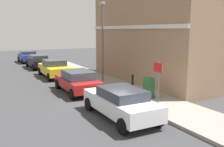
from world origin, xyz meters
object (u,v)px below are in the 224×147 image
at_px(utility_cabinet, 149,88).
at_px(street_sign, 158,79).
at_px(car_blue, 28,56).
at_px(car_black, 38,61).
at_px(lamppost, 103,38).
at_px(bollard_near_cabinet, 132,82).
at_px(car_red, 78,81).
at_px(car_yellow, 54,68).
at_px(car_white, 121,102).

xyz_separation_m(utility_cabinet, street_sign, (-1.03, -2.06, 0.98)).
relative_size(car_blue, utility_cabinet, 3.43).
height_order(car_black, lamppost, lamppost).
height_order(car_black, car_blue, car_blue).
relative_size(bollard_near_cabinet, street_sign, 0.45).
bearing_deg(street_sign, utility_cabinet, 63.45).
xyz_separation_m(car_red, car_yellow, (0.19, 5.94, 0.02)).
bearing_deg(bollard_near_cabinet, car_red, 148.23).
bearing_deg(car_yellow, car_blue, 1.74).
bearing_deg(car_black, car_blue, 0.48).
bearing_deg(car_yellow, car_white, 179.94).
height_order(car_black, bollard_near_cabinet, car_black).
xyz_separation_m(utility_cabinet, bollard_near_cabinet, (0.10, 1.80, 0.02)).
bearing_deg(lamppost, car_red, -145.84).
relative_size(car_yellow, street_sign, 1.93).
distance_m(utility_cabinet, street_sign, 2.50).
relative_size(car_red, car_black, 0.97).
relative_size(car_red, car_yellow, 0.95).
bearing_deg(car_yellow, street_sign, -171.19).
bearing_deg(car_blue, car_yellow, -179.55).
distance_m(car_yellow, car_blue, 11.20).
height_order(bollard_near_cabinet, street_sign, street_sign).
bearing_deg(bollard_near_cabinet, lamppost, 94.39).
height_order(car_red, car_yellow, car_yellow).
distance_m(car_black, car_blue, 5.42).
distance_m(car_white, car_blue, 22.52).
xyz_separation_m(car_white, car_blue, (0.04, 22.52, -0.01)).
relative_size(car_black, street_sign, 1.88).
bearing_deg(utility_cabinet, car_yellow, 105.40).
xyz_separation_m(car_black, utility_cabinet, (2.72, -15.34, -0.04)).
height_order(car_red, lamppost, lamppost).
height_order(car_yellow, street_sign, street_sign).
distance_m(car_blue, street_sign, 22.90).
distance_m(car_black, street_sign, 17.50).
bearing_deg(lamppost, car_black, 104.39).
height_order(car_white, bollard_near_cabinet, car_white).
distance_m(car_white, car_red, 5.38).
bearing_deg(street_sign, car_yellow, 97.87).
xyz_separation_m(bollard_near_cabinet, street_sign, (-1.13, -3.86, 0.96)).
bearing_deg(bollard_near_cabinet, utility_cabinet, -93.17).
bearing_deg(car_black, utility_cabinet, -170.16).
relative_size(car_red, lamppost, 0.73).
bearing_deg(utility_cabinet, bollard_near_cabinet, 86.83).
distance_m(car_yellow, bollard_near_cabinet, 8.22).
xyz_separation_m(street_sign, lamppost, (0.85, 7.47, 1.64)).
xyz_separation_m(car_black, bollard_near_cabinet, (2.82, -13.53, -0.02)).
bearing_deg(car_white, car_blue, 0.19).
distance_m(car_red, car_blue, 17.14).
xyz_separation_m(car_blue, utility_cabinet, (2.79, -20.76, -0.05)).
distance_m(car_white, street_sign, 2.05).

